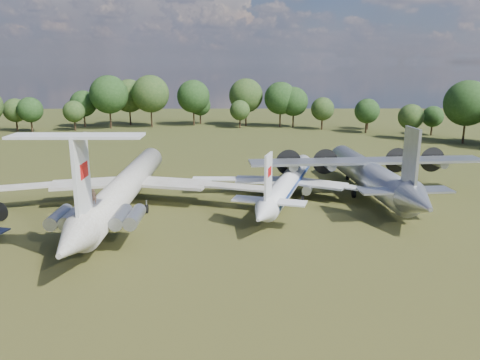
{
  "coord_description": "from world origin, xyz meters",
  "views": [
    {
      "loc": [
        12.49,
        -60.06,
        20.13
      ],
      "look_at": [
        12.97,
        -0.14,
        5.0
      ],
      "focal_mm": 35.0,
      "sensor_mm": 36.0,
      "label": 1
    }
  ],
  "objects_px": {
    "person_on_il62": "(94,196)",
    "tu104_jet": "(288,186)",
    "il62_airliner": "(127,191)",
    "an12_transport": "(369,178)"
  },
  "relations": [
    {
      "from": "person_on_il62",
      "to": "tu104_jet",
      "type": "bearing_deg",
      "value": -140.72
    },
    {
      "from": "il62_airliner",
      "to": "an12_transport",
      "type": "xyz_separation_m",
      "value": [
        35.83,
        6.55,
        0.09
      ]
    },
    {
      "from": "il62_airliner",
      "to": "person_on_il62",
      "type": "bearing_deg",
      "value": -90.0
    },
    {
      "from": "tu104_jet",
      "to": "person_on_il62",
      "type": "distance_m",
      "value": 30.62
    },
    {
      "from": "tu104_jet",
      "to": "an12_transport",
      "type": "distance_m",
      "value": 12.73
    },
    {
      "from": "an12_transport",
      "to": "person_on_il62",
      "type": "relative_size",
      "value": 24.66
    },
    {
      "from": "il62_airliner",
      "to": "person_on_il62",
      "type": "xyz_separation_m",
      "value": [
        -0.05,
        -14.64,
        3.45
      ]
    },
    {
      "from": "il62_airliner",
      "to": "person_on_il62",
      "type": "distance_m",
      "value": 15.04
    },
    {
      "from": "an12_transport",
      "to": "person_on_il62",
      "type": "distance_m",
      "value": 41.8
    },
    {
      "from": "tu104_jet",
      "to": "an12_transport",
      "type": "xyz_separation_m",
      "value": [
        12.59,
        1.72,
        0.68
      ]
    }
  ]
}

